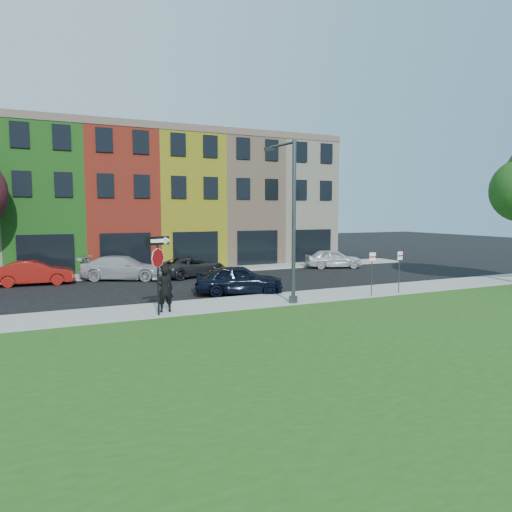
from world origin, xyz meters
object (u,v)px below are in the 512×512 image
stop_sign (158,260)px  street_lamp (291,222)px  man (165,289)px  sedan_near (239,280)px

stop_sign → street_lamp: size_ratio=0.43×
man → sedan_near: bearing=-147.4°
sedan_near → street_lamp: bearing=-144.6°
sedan_near → man: bearing=140.2°
sedan_near → street_lamp: 4.67m
man → stop_sign: bearing=52.8°
stop_sign → sedan_near: 6.32m
street_lamp → sedan_near: bearing=103.0°
stop_sign → sedan_near: size_ratio=0.65×
street_lamp → stop_sign: bearing=176.0°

